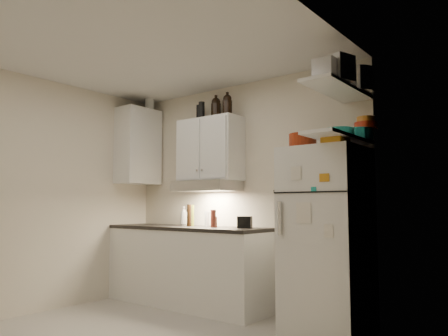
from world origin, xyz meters
The scene contains 35 objects.
ceiling centered at (0.00, 0.00, 2.61)m, with size 3.20×3.00×0.02m, color silver.
back_wall centered at (0.00, 1.51, 1.30)m, with size 3.20×0.02×2.60m, color beige.
left_wall centered at (-1.61, 0.00, 1.30)m, with size 0.02×3.00×2.60m, color beige.
right_wall centered at (1.61, 0.00, 1.30)m, with size 0.02×3.00×2.60m, color beige.
base_cabinet centered at (-0.55, 1.20, 0.44)m, with size 2.10×0.60×0.88m, color white.
countertop centered at (-0.55, 1.20, 0.90)m, with size 2.10×0.62×0.04m, color black.
upper_cabinet centered at (-0.30, 1.33, 1.83)m, with size 0.80×0.33×0.75m, color white.
side_cabinet centered at (-1.44, 1.20, 1.95)m, with size 0.33×0.55×1.00m, color white.
range_hood centered at (-0.30, 1.27, 1.39)m, with size 0.76×0.46×0.12m, color silver.
fridge centered at (1.25, 1.16, 0.85)m, with size 0.70×0.68×1.70m, color white.
shelf_hi centered at (1.45, 1.02, 2.20)m, with size 0.30×0.95×0.03m, color white.
shelf_lo centered at (1.45, 1.02, 1.76)m, with size 0.30×0.95×0.03m, color white.
knife_strip centered at (0.70, 1.49, 1.32)m, with size 0.42×0.02×0.03m, color black.
dutch_oven centered at (1.04, 1.12, 1.78)m, with size 0.26×0.26×0.15m, color maroon.
book_stack centered at (1.46, 0.92, 1.74)m, with size 0.18×0.22×0.08m, color orange.
spice_jar centered at (1.28, 1.03, 1.75)m, with size 0.06×0.06×0.11m, color silver.
stock_pot centered at (1.52, 1.32, 2.33)m, with size 0.32×0.32×0.23m, color silver.
tin_a centered at (1.52, 0.87, 2.33)m, with size 0.23×0.21×0.23m, color #AAAAAD.
tin_b centered at (1.47, 0.75, 2.31)m, with size 0.18×0.18×0.18m, color #AAAAAD.
bowl_teal centered at (1.51, 1.35, 1.83)m, with size 0.27×0.27×0.11m, color teal.
bowl_orange centered at (1.56, 1.40, 1.91)m, with size 0.21×0.21×0.06m, color red.
bowl_yellow centered at (1.56, 1.40, 1.97)m, with size 0.17×0.17×0.05m, color orange.
plates centered at (1.45, 1.02, 1.81)m, with size 0.27×0.27×0.07m, color teal.
growler_a centered at (-0.27, 1.41, 2.34)m, with size 0.12×0.12×0.28m, color black, non-canonical shape.
growler_b centered at (-0.03, 1.33, 2.33)m, with size 0.11×0.11×0.26m, color black, non-canonical shape.
thermos_a centered at (-0.39, 1.28, 2.31)m, with size 0.07×0.07×0.21m, color black.
thermos_b centered at (-0.53, 1.40, 2.31)m, with size 0.07×0.07×0.21m, color black.
side_jar centered at (-1.36, 1.32, 2.53)m, with size 0.13×0.13×0.17m, color silver.
soap_bottle centered at (-0.74, 1.35, 1.05)m, with size 0.10×0.10×0.26m, color white.
pepper_mill centered at (-0.14, 1.20, 1.02)m, with size 0.06×0.06×0.20m, color maroon.
oil_bottle centered at (-0.57, 1.32, 1.05)m, with size 0.05×0.05×0.25m, color #596218.
vinegar_bottle centered at (-0.52, 1.21, 1.05)m, with size 0.05×0.05×0.26m, color black.
clear_bottle centered at (-0.32, 1.31, 1.01)m, with size 0.06×0.06×0.18m, color silver.
red_jar centered at (-0.15, 1.23, 0.98)m, with size 0.06×0.06×0.12m, color maroon.
caddy centered at (0.24, 1.27, 0.98)m, with size 0.15×0.11×0.13m, color black.
Camera 1 is at (3.01, -2.63, 1.16)m, focal length 35.00 mm.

